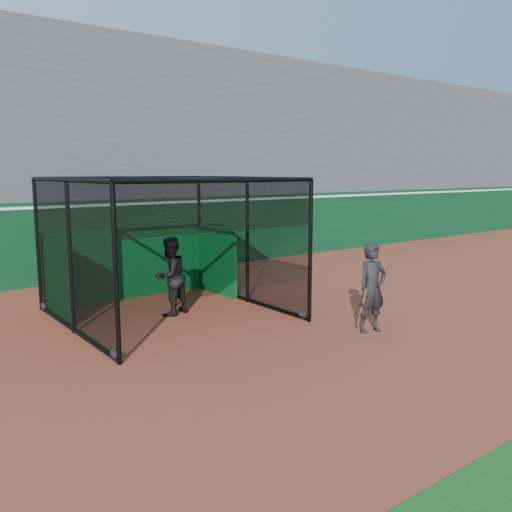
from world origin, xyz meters
TOP-DOWN VIEW (x-y plane):
  - ground at (0.00, 0.00)m, footprint 120.00×120.00m
  - outfield_wall at (0.00, 8.50)m, footprint 50.00×0.50m
  - grandstand at (0.00, 12.27)m, footprint 50.00×7.85m
  - batting_cage at (-0.69, 3.06)m, footprint 4.67×4.88m
  - batter at (-0.63, 3.10)m, footprint 1.11×0.99m
  - on_deck_player at (2.14, -0.71)m, footprint 0.75×0.55m

SIDE VIEW (x-z plane):
  - ground at x=0.00m, z-range 0.00..0.00m
  - batter at x=-0.63m, z-range 0.00..1.88m
  - on_deck_player at x=2.14m, z-range 0.00..1.91m
  - outfield_wall at x=0.00m, z-range 0.04..2.54m
  - batting_cage at x=-0.69m, z-range 0.00..3.22m
  - grandstand at x=0.00m, z-range 0.00..8.95m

